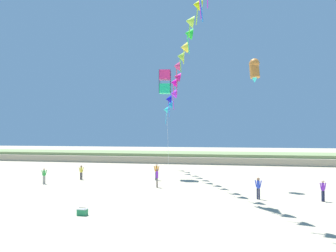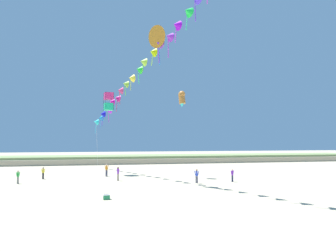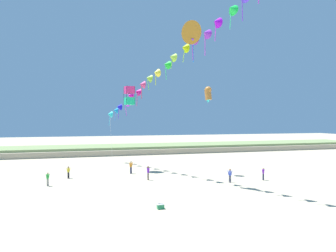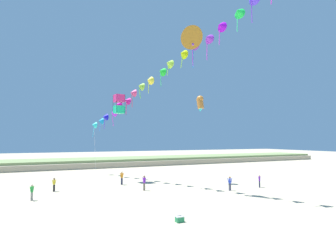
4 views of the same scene
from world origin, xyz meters
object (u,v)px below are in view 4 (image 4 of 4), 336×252
object	(u,v)px
person_near_left	(259,180)
large_kite_mid_trail	(119,104)
large_kite_low_lead	(200,103)
large_kite_high_solo	(193,38)
beach_cooler	(180,219)
person_far_left	(230,182)
person_mid_center	(144,182)
person_near_right	(32,191)
person_far_center	(54,184)
person_far_right	(122,177)

from	to	relation	value
person_near_left	large_kite_mid_trail	distance (m)	21.30
large_kite_mid_trail	large_kite_low_lead	bearing A→B (deg)	-30.05
large_kite_high_solo	beach_cooler	size ratio (longest dim) A/B	8.22
large_kite_high_solo	person_near_left	bearing A→B (deg)	-3.06
person_near_left	large_kite_mid_trail	bearing A→B (deg)	141.35
person_far_left	person_near_left	bearing A→B (deg)	1.94
person_far_left	person_mid_center	bearing A→B (deg)	155.61
large_kite_mid_trail	person_near_right	bearing A→B (deg)	-141.91
person_far_center	large_kite_mid_trail	size ratio (longest dim) A/B	0.58
person_near_right	large_kite_high_solo	xyz separation A→B (m)	(16.03, -3.16, 16.46)
person_near_left	person_near_right	size ratio (longest dim) A/B	1.00
person_mid_center	large_kite_high_solo	distance (m)	17.34
person_near_right	person_far_center	world-z (taller)	person_near_right
person_mid_center	person_near_right	bearing A→B (deg)	-178.67
large_kite_mid_trail	large_kite_high_solo	distance (m)	14.16
person_far_center	large_kite_low_lead	size ratio (longest dim) A/B	0.68
large_kite_mid_trail	person_mid_center	bearing A→B (deg)	-81.69
person_mid_center	person_far_right	xyz separation A→B (m)	(-1.37, 4.94, 0.03)
person_mid_center	large_kite_mid_trail	bearing A→B (deg)	98.31
person_near_left	person_mid_center	bearing A→B (deg)	163.89
large_kite_low_lead	person_mid_center	bearing A→B (deg)	-166.76
person_near_right	beach_cooler	distance (m)	15.39
person_far_left	person_far_right	xyz separation A→B (m)	(-10.33, 9.01, 0.07)
person_far_right	large_kite_low_lead	size ratio (longest dim) A/B	0.78
large_kite_high_solo	beach_cooler	distance (m)	20.08
person_far_center	large_kite_high_solo	distance (m)	22.76
person_far_center	large_kite_high_solo	size ratio (longest dim) A/B	0.32
large_kite_mid_trail	person_far_left	bearing A→B (deg)	-49.64
person_near_right	person_far_right	bearing A→B (deg)	27.30
large_kite_low_lead	large_kite_high_solo	bearing A→B (deg)	-127.63
person_far_center	person_far_left	bearing A→B (deg)	-22.74
person_far_left	person_far_right	bearing A→B (deg)	138.91
person_far_center	large_kite_mid_trail	world-z (taller)	large_kite_mid_trail
person_near_left	person_far_right	size ratio (longest dim) A/B	0.89
person_near_left	large_kite_low_lead	distance (m)	12.58
large_kite_mid_trail	large_kite_high_solo	world-z (taller)	large_kite_high_solo
person_mid_center	large_kite_mid_trail	size ratio (longest dim) A/B	0.64
person_far_left	large_kite_mid_trail	bearing A→B (deg)	130.36
person_far_left	large_kite_low_lead	size ratio (longest dim) A/B	0.72
person_far_center	beach_cooler	bearing A→B (deg)	-62.91
person_near_left	beach_cooler	bearing A→B (deg)	-151.81
person_mid_center	beach_cooler	bearing A→B (deg)	-97.04
person_near_right	person_mid_center	distance (m)	11.47
person_near_right	large_kite_mid_trail	xyz separation A→B (m)	(10.32, 8.09, 10.03)
large_kite_high_solo	beach_cooler	xyz separation A→B (m)	(-6.04, -8.52, -17.15)
person_near_left	person_near_right	world-z (taller)	person_near_right
person_near_right	person_far_center	distance (m)	4.41
person_mid_center	person_far_left	bearing A→B (deg)	-24.39
large_kite_low_lead	large_kite_high_solo	xyz separation A→B (m)	(-4.24, -5.50, 6.46)
person_near_left	person_near_right	bearing A→B (deg)	171.71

